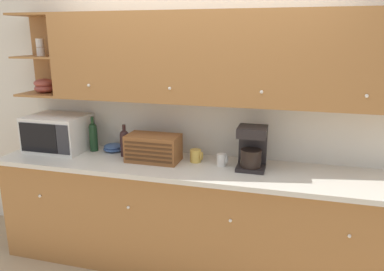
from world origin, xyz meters
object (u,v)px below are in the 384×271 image
object	(u,v)px
mug_blue_second	(196,156)
mug	(222,160)
second_wine_bottle	(93,135)
coffee_maker	(252,148)
wine_bottle	(125,142)
microwave	(58,133)
bowl_stack_on_counter	(114,148)
bread_box	(153,148)

from	to	relation	value
mug_blue_second	mug	world-z (taller)	mug_blue_second
second_wine_bottle	mug_blue_second	xyz separation A→B (m)	(1.00, -0.05, -0.09)
second_wine_bottle	coffee_maker	size ratio (longest dim) A/B	0.92
wine_bottle	mug	bearing A→B (deg)	-1.70
microwave	mug	bearing A→B (deg)	-1.07
microwave	bowl_stack_on_counter	distance (m)	0.54
mug	mug_blue_second	bearing A→B (deg)	170.65
second_wine_bottle	microwave	bearing A→B (deg)	-169.15
bowl_stack_on_counter	microwave	bearing A→B (deg)	-169.09
second_wine_bottle	bowl_stack_on_counter	world-z (taller)	second_wine_bottle
microwave	second_wine_bottle	distance (m)	0.34
mug	coffee_maker	size ratio (longest dim) A/B	0.29
wine_bottle	mug	size ratio (longest dim) A/B	2.84
wine_bottle	bread_box	bearing A→B (deg)	-11.82
second_wine_bottle	bread_box	size ratio (longest dim) A/B	0.72
bowl_stack_on_counter	coffee_maker	xyz separation A→B (m)	(1.29, -0.13, 0.14)
coffee_maker	bowl_stack_on_counter	bearing A→B (deg)	174.24
second_wine_bottle	bread_box	bearing A→B (deg)	-11.28
mug	microwave	bearing A→B (deg)	178.93
bowl_stack_on_counter	mug	xyz separation A→B (m)	(1.05, -0.13, 0.02)
bowl_stack_on_counter	mug	size ratio (longest dim) A/B	1.83
microwave	second_wine_bottle	bearing A→B (deg)	10.85
mug_blue_second	mug	size ratio (longest dim) A/B	1.06
bread_box	mug	distance (m)	0.59
microwave	coffee_maker	size ratio (longest dim) A/B	1.50
bowl_stack_on_counter	wine_bottle	bearing A→B (deg)	-31.67
coffee_maker	mug	bearing A→B (deg)	179.44
bread_box	bowl_stack_on_counter	bearing A→B (deg)	160.46
bowl_stack_on_counter	bread_box	bearing A→B (deg)	-19.54
second_wine_bottle	mug_blue_second	distance (m)	1.00
mug_blue_second	coffee_maker	world-z (taller)	coffee_maker
bread_box	mug_blue_second	xyz separation A→B (m)	(0.36, 0.07, -0.06)
wine_bottle	mug	xyz separation A→B (m)	(0.88, -0.03, -0.08)
bowl_stack_on_counter	wine_bottle	size ratio (longest dim) A/B	0.65
second_wine_bottle	bread_box	xyz separation A→B (m)	(0.64, -0.13, -0.03)
bowl_stack_on_counter	wine_bottle	world-z (taller)	wine_bottle
bowl_stack_on_counter	bread_box	xyz separation A→B (m)	(0.46, -0.16, 0.08)
microwave	coffee_maker	bearing A→B (deg)	-1.01
bread_box	microwave	bearing A→B (deg)	176.18
second_wine_bottle	bowl_stack_on_counter	xyz separation A→B (m)	(0.18, 0.04, -0.11)
bowl_stack_on_counter	wine_bottle	xyz separation A→B (m)	(0.16, -0.10, 0.10)
coffee_maker	wine_bottle	bearing A→B (deg)	178.54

